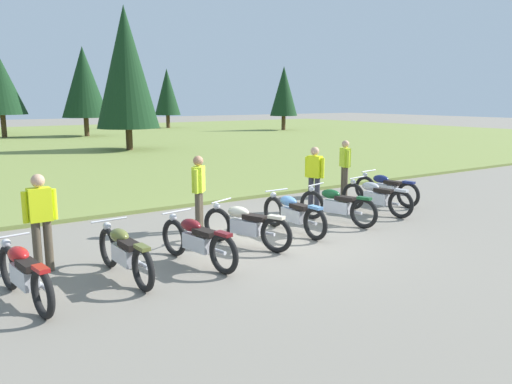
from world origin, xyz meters
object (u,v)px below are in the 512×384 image
Objects in this scene: motorcycle_maroon at (197,240)px; rider_with_back_turned at (345,164)px; motorcycle_silver at (376,197)px; motorcycle_red at (24,273)px; motorcycle_sky_blue at (293,213)px; rider_in_hivis_vest at (314,175)px; motorcycle_navy at (386,188)px; rider_checking_bike at (199,189)px; motorcycle_cream at (245,225)px; motorcycle_british_green at (337,205)px; rider_near_row_end at (41,217)px; motorcycle_olive at (124,252)px.

rider_with_back_turned is (6.62, 3.29, 0.51)m from motorcycle_maroon.
motorcycle_red is at bearing -171.61° from motorcycle_silver.
motorcycle_sky_blue is 2.37m from rider_in_hivis_vest.
motorcycle_navy is 1.59m from rider_with_back_turned.
motorcycle_silver is 4.65m from rider_checking_bike.
rider_checking_bike and rider_in_hivis_vest have the same top height.
rider_checking_bike is (1.08, 2.02, 0.51)m from motorcycle_maroon.
motorcycle_silver is (4.32, 0.63, 0.00)m from motorcycle_cream.
motorcycle_sky_blue is at bearing -175.18° from motorcycle_british_green.
rider_checking_bike reaches higher than motorcycle_red.
motorcycle_navy is 2.33m from rider_in_hivis_vest.
motorcycle_navy is (4.04, 1.04, 0.00)m from motorcycle_sky_blue.
motorcycle_sky_blue is at bearing 15.44° from motorcycle_maroon.
motorcycle_sky_blue is 2.12m from rider_checking_bike.
motorcycle_red is 1.00× the size of motorcycle_navy.
motorcycle_maroon is 1.25× the size of rider_near_row_end.
rider_near_row_end is at bearing -166.12° from rider_with_back_turned.
motorcycle_sky_blue is 4.17m from motorcycle_navy.
rider_in_hivis_vest is at bearing 38.71° from motorcycle_sky_blue.
rider_checking_bike is at bearing 177.60° from motorcycle_navy.
motorcycle_maroon is 1.36m from motorcycle_cream.
rider_in_hivis_vest reaches higher than motorcycle_silver.
rider_with_back_turned and rider_in_hivis_vest have the same top height.
motorcycle_sky_blue is 2.92m from motorcycle_silver.
rider_in_hivis_vest reaches higher than motorcycle_british_green.
motorcycle_sky_blue is at bearing -165.62° from motorcycle_navy.
motorcycle_silver is 2.48m from rider_with_back_turned.
motorcycle_maroon is 5.04m from rider_in_hivis_vest.
motorcycle_navy is at bearing 14.81° from motorcycle_maroon.
motorcycle_cream is 1.19× the size of rider_in_hivis_vest.
rider_in_hivis_vest is 6.93m from rider_near_row_end.
rider_in_hivis_vest is (1.80, 1.45, 0.51)m from motorcycle_sky_blue.
motorcycle_navy is at bearing 13.77° from motorcycle_cream.
motorcycle_maroon is 2.81m from motorcycle_sky_blue.
motorcycle_maroon and motorcycle_british_green have the same top height.
rider_checking_bike is (-4.52, 0.94, 0.51)m from motorcycle_silver.
rider_with_back_turned reaches higher than motorcycle_cream.
motorcycle_maroon is 2.62m from rider_near_row_end.
motorcycle_silver is (6.91, 1.06, 0.00)m from motorcycle_olive.
rider_checking_bike is at bearing 39.92° from motorcycle_olive.
motorcycle_cream is at bearing -171.67° from motorcycle_silver.
rider_checking_bike is (3.92, 2.19, 0.51)m from motorcycle_red.
rider_checking_bike reaches higher than motorcycle_cream.
motorcycle_cream is 0.95× the size of motorcycle_silver.
motorcycle_cream is 1.67m from rider_checking_bike.
rider_checking_bike is at bearing 97.35° from motorcycle_cream.
motorcycle_olive is 3.16m from rider_checking_bike.
motorcycle_british_green is at bearing -108.00° from rider_in_hivis_vest.
motorcycle_maroon is 0.99× the size of motorcycle_navy.
rider_checking_bike reaches higher than motorcycle_british_green.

